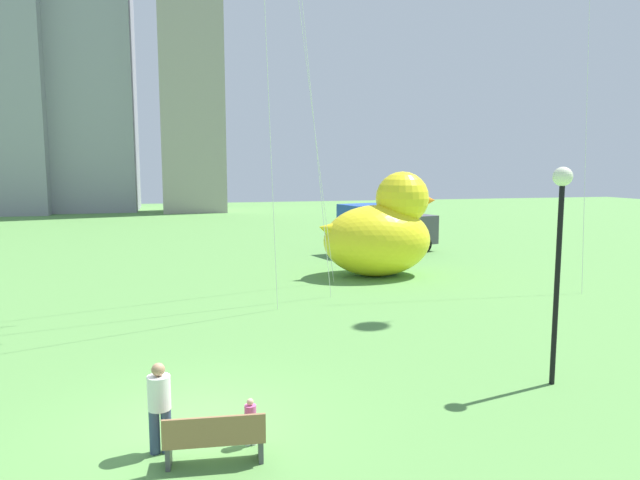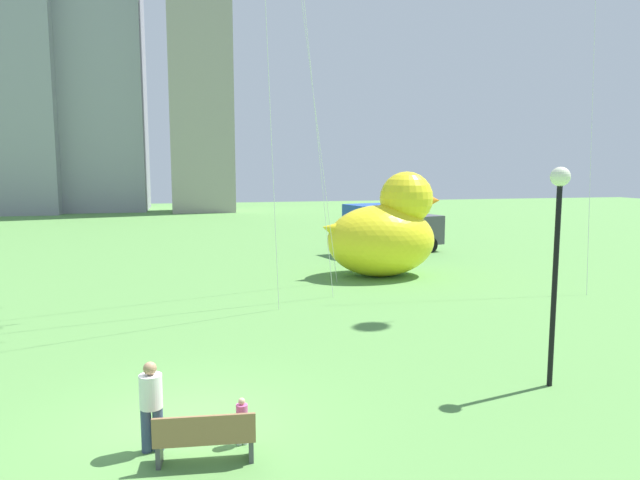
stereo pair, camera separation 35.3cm
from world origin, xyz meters
name	(u,v)px [view 2 (the right image)]	position (x,y,z in m)	size (l,w,h in m)	color
ground_plane	(186,422)	(0.00, 0.00, 0.00)	(140.00, 140.00, 0.00)	#5D9549
park_bench	(205,437)	(0.32, -1.70, 0.48)	(1.72, 0.60, 0.90)	olive
person_adult	(151,402)	(-0.57, -1.04, 0.89)	(0.40, 0.40, 1.62)	#38476B
person_child	(242,419)	(0.99, -1.16, 0.48)	(0.21, 0.21, 0.87)	silver
giant_inflatable_duck	(385,232)	(8.92, 13.58, 2.03)	(5.75, 3.69, 4.76)	yellow
lamppost	(558,227)	(8.10, 0.05, 3.64)	(0.43, 0.43, 4.97)	black
box_truck	(392,228)	(11.68, 20.20, 1.44)	(6.02, 3.58, 2.85)	#264CA5
city_skyline	(20,41)	(-17.02, 59.17, 18.52)	(38.10, 15.99, 41.60)	#9E938C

